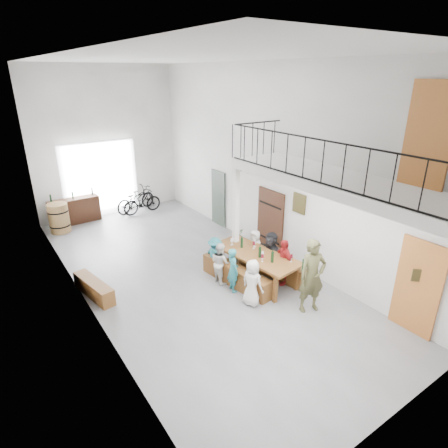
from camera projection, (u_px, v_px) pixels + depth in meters
floor at (188, 272)px, 10.44m from camera, size 12.00×12.00×0.00m
room_walls at (183, 144)px, 9.11m from camera, size 12.00×12.00×12.00m
gateway_portal at (101, 180)px, 14.23m from camera, size 2.80×0.08×2.80m
right_wall_decor at (311, 214)px, 9.78m from camera, size 0.07×8.28×5.07m
balcony at (336, 184)px, 7.98m from camera, size 1.52×5.62×4.00m
tasting_table at (256, 256)px, 9.81m from camera, size 1.33×2.57×0.79m
bench_inner at (236, 276)px, 9.75m from camera, size 0.64×2.29×0.52m
bench_wall at (272, 267)px, 10.21m from camera, size 0.72×2.29×0.52m
tableware at (256, 249)px, 9.72m from camera, size 0.73×1.72×0.35m
side_bench at (94, 288)px, 9.27m from camera, size 0.60×1.55×0.43m
oak_barrel at (59, 218)px, 12.93m from camera, size 0.70×0.70×1.02m
serving_counter at (75, 211)px, 13.75m from camera, size 1.78×0.57×0.93m
counter_bottles at (72, 195)px, 13.53m from camera, size 1.52×0.15×0.28m
guest_left_a at (252, 283)px, 8.81m from camera, size 0.50×0.64×1.17m
guest_left_b at (233, 270)px, 9.37m from camera, size 0.37×0.48×1.18m
guest_left_c at (220, 263)px, 9.80m from camera, size 0.43×0.55×1.11m
guest_left_d at (215, 256)px, 10.21m from camera, size 0.42×0.71×1.08m
guest_right_a at (283, 262)px, 9.70m from camera, size 0.43×0.77×1.25m
guest_right_b at (270, 253)px, 10.15m from camera, size 0.38×1.16×1.25m
guest_right_c at (255, 248)px, 10.70m from camera, size 0.50×0.60×1.06m
host_standing at (312, 276)px, 8.49m from camera, size 0.75×0.60×1.78m
potted_plant at (237, 234)px, 12.42m from camera, size 0.38×0.34×0.40m
bicycle_near at (136, 199)px, 14.94m from camera, size 1.96×1.20×0.97m
bicycle_far at (142, 202)px, 14.69m from camera, size 1.61×0.55×0.95m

